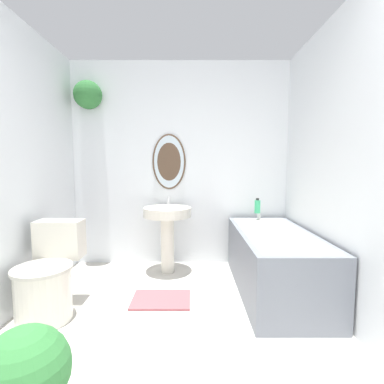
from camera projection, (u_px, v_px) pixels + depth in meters
name	position (u px, v px, depth m)	size (l,w,h in m)	color
wall_back	(173.00, 160.00, 3.32)	(2.66, 0.31, 2.40)	silver
wall_right	(360.00, 164.00, 1.92)	(0.06, 2.92, 2.40)	silver
toilet	(48.00, 278.00, 2.19)	(0.43, 0.61, 0.72)	beige
pedestal_sink	(167.00, 223.00, 3.07)	(0.53, 0.53, 0.83)	beige
bathtub	(274.00, 260.00, 2.62)	(0.67, 1.46, 0.65)	slate
shampoo_bottle	(257.00, 206.00, 3.17)	(0.07, 0.07, 0.17)	#38B275
potted_plant	(24.00, 378.00, 1.17)	(0.37, 0.37, 0.51)	silver
bath_mat	(161.00, 300.00, 2.45)	(0.51, 0.36, 0.02)	#934C51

